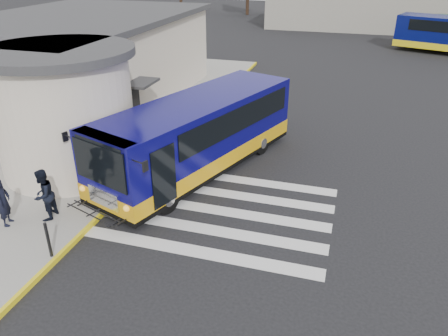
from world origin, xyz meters
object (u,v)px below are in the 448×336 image
(transit_bus, at_px, (198,137))
(pedestrian_a, at_px, (4,202))
(bollard, at_px, (48,240))
(pedestrian_b, at_px, (43,195))

(transit_bus, height_order, pedestrian_a, transit_bus)
(pedestrian_a, height_order, bollard, pedestrian_a)
(transit_bus, distance_m, bollard, 7.17)
(transit_bus, bearing_deg, bollard, -87.57)
(pedestrian_b, bearing_deg, pedestrian_a, -63.47)
(pedestrian_a, relative_size, bollard, 1.44)
(transit_bus, relative_size, pedestrian_b, 6.13)
(pedestrian_b, height_order, bollard, pedestrian_b)
(pedestrian_b, xyz_separation_m, bollard, (1.37, -1.69, -0.31))
(transit_bus, relative_size, pedestrian_a, 6.58)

